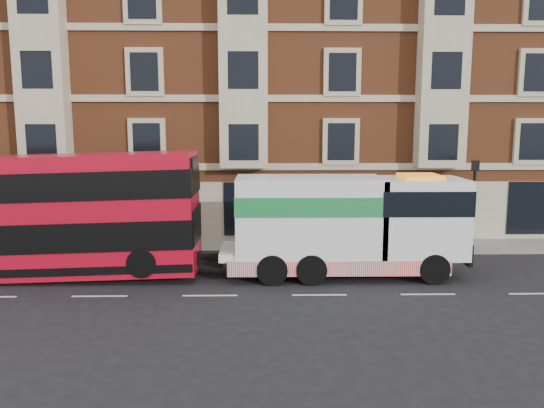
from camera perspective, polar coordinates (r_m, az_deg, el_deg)
The scene contains 7 objects.
ground at distance 19.71m, azimuth -6.70°, elevation -9.77°, with size 120.00×120.00×0.00m, color black.
sidewalk at distance 26.89m, azimuth -5.14°, elevation -4.60°, with size 90.00×3.00×0.15m, color slate.
victorian_terrace at distance 33.88m, azimuth -3.58°, elevation 15.12°, with size 45.00×12.00×20.40m.
lamp_post_west at distance 26.29m, azimuth -18.58°, elevation 0.45°, with size 0.35×0.15×4.35m.
lamp_post_east at distance 27.01m, azimuth 20.86°, elevation 0.54°, with size 0.35×0.15×4.35m.
double_decker_bus at distance 23.19m, azimuth -23.32°, elevation -0.96°, with size 12.25×2.81×4.96m.
tow_truck at distance 21.79m, azimuth 7.60°, elevation -2.13°, with size 9.81×2.90×4.09m.
Camera 1 is at (1.93, -18.62, 6.17)m, focal length 35.00 mm.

